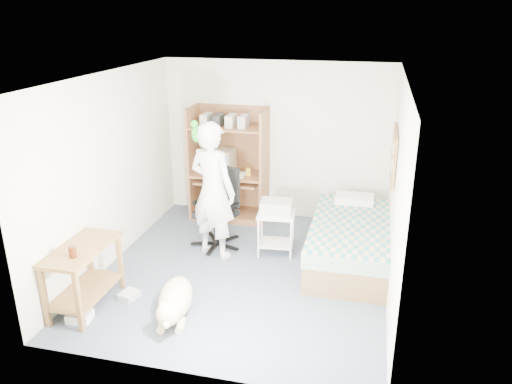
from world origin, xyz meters
TOP-DOWN VIEW (x-y plane):
  - floor at (0.00, 0.00)m, footprint 4.00×4.00m
  - wall_back at (0.00, 2.00)m, footprint 3.60×0.02m
  - wall_right at (1.80, 0.00)m, footprint 0.02×4.00m
  - wall_left at (-1.80, 0.00)m, footprint 0.02×4.00m
  - ceiling at (0.00, 0.00)m, footprint 3.60×4.00m
  - computer_hutch at (-0.70, 1.74)m, footprint 1.20×0.63m
  - bed at (1.30, 0.62)m, footprint 1.02×2.02m
  - side_desk at (-1.55, -1.20)m, footprint 0.50×1.00m
  - corkboard at (1.77, 0.90)m, footprint 0.04×0.94m
  - office_chair at (-0.56, 0.69)m, footprint 0.65×0.65m
  - person at (-0.53, 0.38)m, footprint 0.80×0.66m
  - parrot at (-0.73, 0.39)m, footprint 0.14×0.24m
  - dog at (-0.50, -1.13)m, footprint 0.53×1.13m
  - printer_cart at (0.29, 0.61)m, footprint 0.54×0.45m
  - printer at (0.29, 0.61)m, footprint 0.45×0.36m
  - crt_monitor at (-0.83, 1.75)m, footprint 0.39×0.42m
  - keyboard at (-0.70, 1.58)m, footprint 0.46×0.19m
  - pencil_cup at (-0.37, 1.65)m, footprint 0.08×0.08m
  - drink_glass at (-1.50, -1.42)m, footprint 0.08×0.08m
  - floor_box_a at (-1.48, -1.48)m, footprint 0.27×0.22m
  - floor_box_b at (-1.17, -0.94)m, footprint 0.23×0.26m

SIDE VIEW (x-z plane):
  - floor at x=0.00m, z-range 0.00..0.00m
  - floor_box_b at x=-1.17m, z-range 0.00..0.08m
  - floor_box_a at x=-1.48m, z-range 0.00..0.10m
  - dog at x=-0.50m, z-range -0.03..0.40m
  - bed at x=1.30m, z-range -0.04..0.62m
  - printer_cart at x=0.29m, z-range 0.10..0.70m
  - office_chair at x=-0.56m, z-range -0.16..0.97m
  - side_desk at x=-1.55m, z-range 0.12..0.87m
  - keyboard at x=-0.70m, z-range 0.66..0.69m
  - printer at x=0.29m, z-range 0.60..0.78m
  - drink_glass at x=-1.50m, z-range 0.75..0.87m
  - pencil_cup at x=-0.37m, z-range 0.76..0.88m
  - computer_hutch at x=-0.70m, z-range -0.08..1.72m
  - person at x=-0.53m, z-range 0.00..1.88m
  - crt_monitor at x=-0.83m, z-range 0.77..1.12m
  - wall_back at x=0.00m, z-range 0.00..2.50m
  - wall_right at x=1.80m, z-range 0.00..2.50m
  - wall_left at x=-1.80m, z-range 0.00..2.50m
  - corkboard at x=1.77m, z-range 1.12..1.78m
  - parrot at x=-0.73m, z-range 1.53..1.91m
  - ceiling at x=0.00m, z-range 2.49..2.51m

